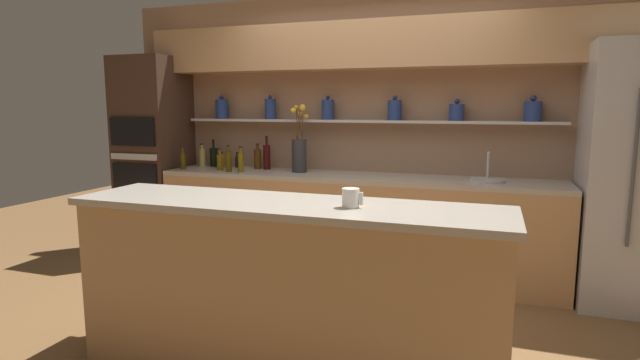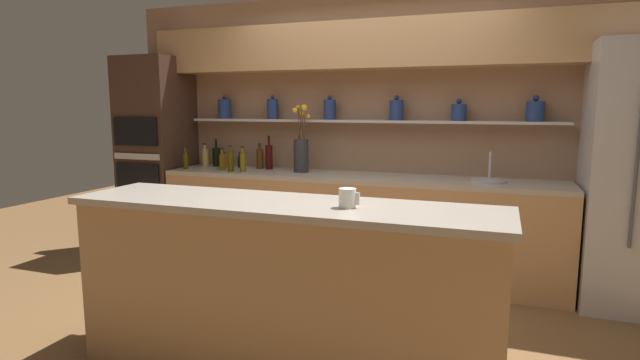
# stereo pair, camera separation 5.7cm
# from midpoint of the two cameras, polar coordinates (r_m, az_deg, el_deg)

# --- Properties ---
(ground_plane) EXTENTS (12.00, 12.00, 0.00)m
(ground_plane) POSITION_cam_midpoint_polar(r_m,az_deg,el_deg) (3.66, -0.31, -16.57)
(ground_plane) COLOR brown
(back_wall_unit) EXTENTS (5.20, 0.44, 2.60)m
(back_wall_unit) POSITION_cam_midpoint_polar(r_m,az_deg,el_deg) (4.79, 5.82, 8.42)
(back_wall_unit) COLOR #937056
(back_wall_unit) RESTS_ON ground_plane
(back_counter_unit) EXTENTS (3.69, 0.62, 0.92)m
(back_counter_unit) POSITION_cam_midpoint_polar(r_m,az_deg,el_deg) (4.67, 3.37, -5.06)
(back_counter_unit) COLOR tan
(back_counter_unit) RESTS_ON ground_plane
(island_counter) EXTENTS (2.47, 0.61, 1.02)m
(island_counter) POSITION_cam_midpoint_polar(r_m,az_deg,el_deg) (2.92, -4.55, -12.34)
(island_counter) COLOR tan
(island_counter) RESTS_ON ground_plane
(oven_tower) EXTENTS (0.62, 0.64, 2.05)m
(oven_tower) POSITION_cam_midpoint_polar(r_m,az_deg,el_deg) (5.56, -18.70, 2.57)
(oven_tower) COLOR #3D281E
(oven_tower) RESTS_ON ground_plane
(flower_vase) EXTENTS (0.14, 0.14, 0.64)m
(flower_vase) POSITION_cam_midpoint_polar(r_m,az_deg,el_deg) (4.78, -2.73, 3.24)
(flower_vase) COLOR #2D2D33
(flower_vase) RESTS_ON back_counter_unit
(sink_fixture) EXTENTS (0.30, 0.30, 0.25)m
(sink_fixture) POSITION_cam_midpoint_polar(r_m,az_deg,el_deg) (4.42, 18.23, 0.15)
(sink_fixture) COLOR #B7B7BC
(sink_fixture) RESTS_ON back_counter_unit
(bottle_spirit_0) EXTENTS (0.07, 0.07, 0.26)m
(bottle_spirit_0) POSITION_cam_midpoint_polar(r_m,az_deg,el_deg) (5.08, -7.46, 2.47)
(bottle_spirit_0) COLOR #4C2D0C
(bottle_spirit_0) RESTS_ON back_counter_unit
(bottle_oil_1) EXTENTS (0.05, 0.05, 0.25)m
(bottle_oil_1) POSITION_cam_midpoint_polar(r_m,az_deg,el_deg) (4.84, -9.39, 2.10)
(bottle_oil_1) COLOR brown
(bottle_oil_1) RESTS_ON back_counter_unit
(bottle_wine_2) EXTENTS (0.08, 0.08, 0.29)m
(bottle_wine_2) POSITION_cam_midpoint_polar(r_m,az_deg,el_deg) (5.35, -12.34, 2.62)
(bottle_wine_2) COLOR black
(bottle_wine_2) RESTS_ON back_counter_unit
(bottle_oil_3) EXTENTS (0.05, 0.05, 0.23)m
(bottle_oil_3) POSITION_cam_midpoint_polar(r_m,az_deg,el_deg) (5.19, -15.70, 2.20)
(bottle_oil_3) COLOR #47380A
(bottle_oil_3) RESTS_ON back_counter_unit
(bottle_sauce_4) EXTENTS (0.05, 0.05, 0.17)m
(bottle_sauce_4) POSITION_cam_midpoint_polar(r_m,az_deg,el_deg) (5.19, -11.45, 2.08)
(bottle_sauce_4) COLOR #9E4C0A
(bottle_sauce_4) RESTS_ON back_counter_unit
(bottle_sauce_5) EXTENTS (0.05, 0.05, 0.17)m
(bottle_sauce_5) POSITION_cam_midpoint_polar(r_m,az_deg,el_deg) (5.25, -10.69, 2.20)
(bottle_sauce_5) COLOR #9E4C0A
(bottle_sauce_5) RESTS_ON back_counter_unit
(bottle_spirit_6) EXTENTS (0.07, 0.07, 0.24)m
(bottle_spirit_6) POSITION_cam_midpoint_polar(r_m,az_deg,el_deg) (5.39, -13.61, 2.56)
(bottle_spirit_6) COLOR tan
(bottle_spirit_6) RESTS_ON back_counter_unit
(bottle_sauce_7) EXTENTS (0.05, 0.05, 0.16)m
(bottle_sauce_7) POSITION_cam_midpoint_polar(r_m,az_deg,el_deg) (5.22, -9.70, 2.15)
(bottle_sauce_7) COLOR black
(bottle_sauce_7) RESTS_ON back_counter_unit
(bottle_oil_8) EXTENTS (0.06, 0.06, 0.22)m
(bottle_oil_8) POSITION_cam_midpoint_polar(r_m,az_deg,el_deg) (5.05, -11.67, 2.07)
(bottle_oil_8) COLOR brown
(bottle_oil_8) RESTS_ON back_counter_unit
(bottle_wine_9) EXTENTS (0.07, 0.07, 0.34)m
(bottle_wine_9) POSITION_cam_midpoint_polar(r_m,az_deg,el_deg) (5.03, -6.42, 2.69)
(bottle_wine_9) COLOR #380C0C
(bottle_wine_9) RESTS_ON back_counter_unit
(bottle_oil_10) EXTENTS (0.06, 0.06, 0.26)m
(bottle_oil_10) POSITION_cam_midpoint_polar(r_m,az_deg,el_deg) (4.90, -10.74, 2.18)
(bottle_oil_10) COLOR #47380A
(bottle_oil_10) RESTS_ON back_counter_unit
(coffee_mug) EXTENTS (0.11, 0.09, 0.10)m
(coffee_mug) POSITION_cam_midpoint_polar(r_m,az_deg,el_deg) (2.61, 2.92, -2.07)
(coffee_mug) COLOR silver
(coffee_mug) RESTS_ON island_counter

